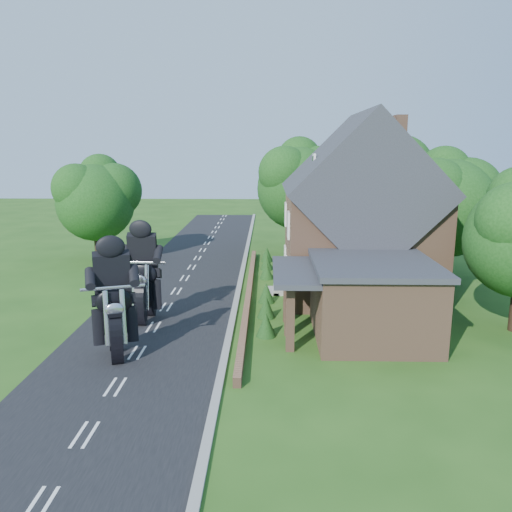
{
  "coord_description": "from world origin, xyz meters",
  "views": [
    {
      "loc": [
        5.35,
        -22.08,
        8.27
      ],
      "look_at": [
        4.76,
        3.04,
        2.8
      ],
      "focal_mm": 35.0,
      "sensor_mm": 36.0,
      "label": 1
    }
  ],
  "objects_px": {
    "motorcycle_lead": "(116,340)",
    "garden_wall": "(249,293)",
    "house": "(359,219)",
    "annex": "(369,298)",
    "motorcycle_follow": "(145,306)"
  },
  "relations": [
    {
      "from": "house",
      "to": "motorcycle_lead",
      "type": "bearing_deg",
      "value": -139.75
    },
    {
      "from": "house",
      "to": "annex",
      "type": "height_order",
      "value": "house"
    },
    {
      "from": "garden_wall",
      "to": "annex",
      "type": "bearing_deg",
      "value": -46.16
    },
    {
      "from": "motorcycle_lead",
      "to": "garden_wall",
      "type": "bearing_deg",
      "value": -138.88
    },
    {
      "from": "annex",
      "to": "garden_wall",
      "type": "bearing_deg",
      "value": 133.84
    },
    {
      "from": "garden_wall",
      "to": "motorcycle_follow",
      "type": "height_order",
      "value": "motorcycle_follow"
    },
    {
      "from": "annex",
      "to": "motorcycle_lead",
      "type": "distance_m",
      "value": 10.93
    },
    {
      "from": "motorcycle_lead",
      "to": "annex",
      "type": "bearing_deg",
      "value": 175.78
    },
    {
      "from": "house",
      "to": "annex",
      "type": "distance_m",
      "value": 7.3
    },
    {
      "from": "house",
      "to": "motorcycle_follow",
      "type": "height_order",
      "value": "house"
    },
    {
      "from": "annex",
      "to": "motorcycle_follow",
      "type": "xyz_separation_m",
      "value": [
        -10.44,
        1.67,
        -1.02
      ]
    },
    {
      "from": "garden_wall",
      "to": "motorcycle_follow",
      "type": "relative_size",
      "value": 13.71
    },
    {
      "from": "motorcycle_lead",
      "to": "motorcycle_follow",
      "type": "height_order",
      "value": "motorcycle_lead"
    },
    {
      "from": "garden_wall",
      "to": "motorcycle_follow",
      "type": "distance_m",
      "value": 6.41
    },
    {
      "from": "house",
      "to": "annex",
      "type": "bearing_deg",
      "value": -95.24
    }
  ]
}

